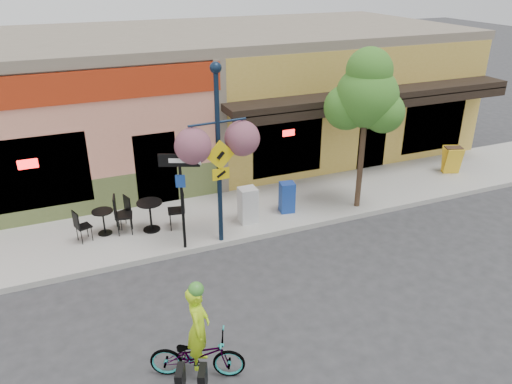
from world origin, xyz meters
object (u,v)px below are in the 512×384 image
cyclist_rider (199,339)px  lamp_post (219,157)px  building (210,93)px  street_tree (364,130)px  newspaper_box_grey (248,205)px  newspaper_box_blue (287,197)px  bicycle (197,355)px  one_way_sign (182,202)px

cyclist_rider → lamp_post: lamp_post is taller
building → street_tree: 6.91m
street_tree → newspaper_box_grey: bearing=174.7°
newspaper_box_blue → newspaper_box_grey: bearing=-164.8°
bicycle → newspaper_box_grey: newspaper_box_grey is taller
newspaper_box_blue → newspaper_box_grey: newspaper_box_grey is taller
building → lamp_post: bearing=-106.4°
lamp_post → one_way_sign: (-0.95, 0.00, -1.01)m
newspaper_box_grey → one_way_sign: bearing=-161.4°
building → street_tree: street_tree is taller
bicycle → street_tree: (6.16, 4.42, 2.01)m
cyclist_rider → street_tree: (6.11, 4.42, 1.66)m
building → newspaper_box_blue: 6.28m
building → lamp_post: 7.14m
building → newspaper_box_blue: bearing=-87.7°
cyclist_rider → street_tree: street_tree is taller
building → newspaper_box_grey: bearing=-99.3°
newspaper_box_grey → lamp_post: bearing=-146.8°
cyclist_rider → newspaper_box_grey: size_ratio=1.58×
bicycle → lamp_post: size_ratio=0.37×
newspaper_box_grey → building: bearing=80.9°
one_way_sign → street_tree: (5.27, 0.34, 1.04)m
cyclist_rider → one_way_sign: one_way_sign is taller
bicycle → cyclist_rider: bearing=-65.8°
one_way_sign → newspaper_box_grey: size_ratio=2.50×
cyclist_rider → lamp_post: (1.80, 4.08, 1.62)m
cyclist_rider → lamp_post: 4.74m
bicycle → street_tree: bearing=-30.2°
newspaper_box_grey → street_tree: bearing=-5.1°
one_way_sign → street_tree: size_ratio=0.55×
cyclist_rider → newspaper_box_blue: bearing=-15.5°
building → newspaper_box_grey: (-1.01, -6.20, -1.60)m
newspaper_box_grey → bicycle: bearing=-120.9°
building → newspaper_box_grey: size_ratio=18.20×
one_way_sign → newspaper_box_grey: bearing=41.4°
cyclist_rider → street_tree: size_ratio=0.34×
bicycle → lamp_post: bearing=-0.2°
bicycle → lamp_post: 4.89m
street_tree → cyclist_rider: bearing=-144.2°
bicycle → one_way_sign: size_ratio=0.66×
building → cyclist_rider: 11.66m
cyclist_rider → newspaper_box_grey: bearing=-6.4°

